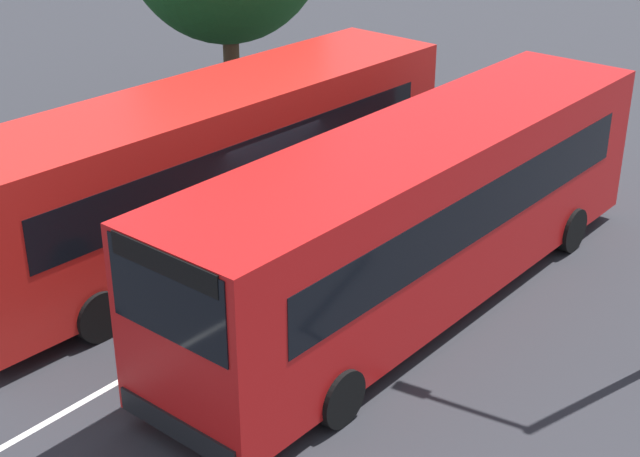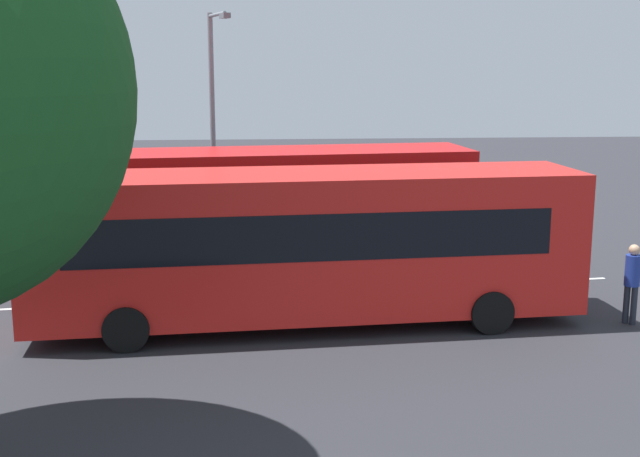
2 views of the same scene
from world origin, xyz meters
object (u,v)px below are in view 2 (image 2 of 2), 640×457
object	(u,v)px
bus_far_left	(308,242)
street_lamp	(214,112)
pedestrian	(632,277)
bus_center_left	(252,207)

from	to	relation	value
bus_far_left	street_lamp	xyz separation A→B (m)	(-2.31, 8.12, 2.21)
bus_far_left	pedestrian	distance (m)	6.87
street_lamp	bus_far_left	bearing A→B (deg)	0.57
street_lamp	bus_center_left	bearing A→B (deg)	0.96
bus_center_left	pedestrian	distance (m)	9.37
bus_center_left	pedestrian	world-z (taller)	bus_center_left
bus_center_left	pedestrian	xyz separation A→B (m)	(8.00, -4.81, -0.75)
bus_far_left	pedestrian	world-z (taller)	bus_far_left
street_lamp	pedestrian	bearing A→B (deg)	31.26
bus_far_left	pedestrian	bearing A→B (deg)	-8.38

